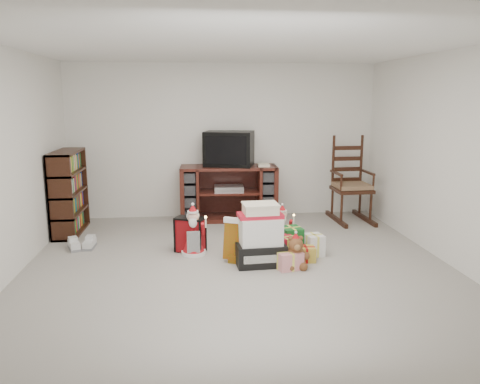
{
  "coord_description": "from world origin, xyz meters",
  "views": [
    {
      "loc": [
        -0.53,
        -5.17,
        1.96
      ],
      "look_at": [
        0.08,
        0.6,
        0.78
      ],
      "focal_mm": 35.0,
      "sensor_mm": 36.0,
      "label": 1
    }
  ],
  "objects_px": {
    "tv_stand": "(229,193)",
    "crt_television": "(229,149)",
    "bookshelf": "(69,194)",
    "red_suitcase": "(190,235)",
    "gift_cluster": "(296,249)",
    "santa_figurine": "(282,230)",
    "sneaker_pair": "(82,245)",
    "rocking_chair": "(350,190)",
    "teddy_bear": "(295,254)",
    "mrs_claus_figurine": "(193,235)",
    "gift_pile": "(260,238)"
  },
  "relations": [
    {
      "from": "rocking_chair",
      "to": "mrs_claus_figurine",
      "type": "xyz_separation_m",
      "value": [
        -2.53,
        -1.45,
        -0.23
      ]
    },
    {
      "from": "gift_pile",
      "to": "crt_television",
      "type": "relative_size",
      "value": 0.84
    },
    {
      "from": "red_suitcase",
      "to": "teddy_bear",
      "type": "xyz_separation_m",
      "value": [
        1.21,
        -0.69,
        -0.06
      ]
    },
    {
      "from": "bookshelf",
      "to": "teddy_bear",
      "type": "xyz_separation_m",
      "value": [
        2.96,
        -1.78,
        -0.41
      ]
    },
    {
      "from": "rocking_chair",
      "to": "sneaker_pair",
      "type": "height_order",
      "value": "rocking_chair"
    },
    {
      "from": "bookshelf",
      "to": "gift_cluster",
      "type": "relative_size",
      "value": 1.48
    },
    {
      "from": "red_suitcase",
      "to": "mrs_claus_figurine",
      "type": "bearing_deg",
      "value": -40.45
    },
    {
      "from": "red_suitcase",
      "to": "santa_figurine",
      "type": "distance_m",
      "value": 1.23
    },
    {
      "from": "gift_pile",
      "to": "teddy_bear",
      "type": "xyz_separation_m",
      "value": [
        0.39,
        -0.16,
        -0.15
      ]
    },
    {
      "from": "teddy_bear",
      "to": "gift_pile",
      "type": "bearing_deg",
      "value": 157.14
    },
    {
      "from": "sneaker_pair",
      "to": "crt_television",
      "type": "distance_m",
      "value": 2.69
    },
    {
      "from": "bookshelf",
      "to": "tv_stand",
      "type": "bearing_deg",
      "value": 11.78
    },
    {
      "from": "tv_stand",
      "to": "bookshelf",
      "type": "distance_m",
      "value": 2.43
    },
    {
      "from": "red_suitcase",
      "to": "gift_cluster",
      "type": "xyz_separation_m",
      "value": [
        1.29,
        -0.39,
        -0.11
      ]
    },
    {
      "from": "bookshelf",
      "to": "red_suitcase",
      "type": "xyz_separation_m",
      "value": [
        1.75,
        -1.09,
        -0.35
      ]
    },
    {
      "from": "bookshelf",
      "to": "crt_television",
      "type": "relative_size",
      "value": 1.4
    },
    {
      "from": "red_suitcase",
      "to": "mrs_claus_figurine",
      "type": "relative_size",
      "value": 0.82
    },
    {
      "from": "red_suitcase",
      "to": "sneaker_pair",
      "type": "height_order",
      "value": "red_suitcase"
    },
    {
      "from": "tv_stand",
      "to": "santa_figurine",
      "type": "distance_m",
      "value": 1.57
    },
    {
      "from": "gift_cluster",
      "to": "teddy_bear",
      "type": "bearing_deg",
      "value": -103.81
    },
    {
      "from": "bookshelf",
      "to": "gift_pile",
      "type": "bearing_deg",
      "value": -32.13
    },
    {
      "from": "tv_stand",
      "to": "mrs_claus_figurine",
      "type": "height_order",
      "value": "tv_stand"
    },
    {
      "from": "tv_stand",
      "to": "crt_television",
      "type": "distance_m",
      "value": 0.71
    },
    {
      "from": "santa_figurine",
      "to": "gift_cluster",
      "type": "bearing_deg",
      "value": -82.81
    },
    {
      "from": "gift_pile",
      "to": "red_suitcase",
      "type": "relative_size",
      "value": 1.35
    },
    {
      "from": "crt_television",
      "to": "rocking_chair",
      "type": "bearing_deg",
      "value": 8.06
    },
    {
      "from": "bookshelf",
      "to": "sneaker_pair",
      "type": "bearing_deg",
      "value": -68.08
    },
    {
      "from": "teddy_bear",
      "to": "mrs_claus_figurine",
      "type": "relative_size",
      "value": 0.58
    },
    {
      "from": "bookshelf",
      "to": "rocking_chair",
      "type": "height_order",
      "value": "rocking_chair"
    },
    {
      "from": "crt_television",
      "to": "gift_cluster",
      "type": "bearing_deg",
      "value": -56.82
    },
    {
      "from": "gift_pile",
      "to": "gift_cluster",
      "type": "height_order",
      "value": "gift_pile"
    },
    {
      "from": "tv_stand",
      "to": "santa_figurine",
      "type": "bearing_deg",
      "value": -65.26
    },
    {
      "from": "teddy_bear",
      "to": "gift_cluster",
      "type": "distance_m",
      "value": 0.31
    },
    {
      "from": "red_suitcase",
      "to": "rocking_chair",
      "type": "bearing_deg",
      "value": 52.36
    },
    {
      "from": "tv_stand",
      "to": "crt_television",
      "type": "bearing_deg",
      "value": 74.17
    },
    {
      "from": "bookshelf",
      "to": "crt_television",
      "type": "bearing_deg",
      "value": 12.49
    },
    {
      "from": "mrs_claus_figurine",
      "to": "sneaker_pair",
      "type": "relative_size",
      "value": 1.72
    },
    {
      "from": "teddy_bear",
      "to": "gift_cluster",
      "type": "height_order",
      "value": "teddy_bear"
    },
    {
      "from": "red_suitcase",
      "to": "sneaker_pair",
      "type": "bearing_deg",
      "value": -167.06
    },
    {
      "from": "rocking_chair",
      "to": "gift_pile",
      "type": "height_order",
      "value": "rocking_chair"
    },
    {
      "from": "mrs_claus_figurine",
      "to": "gift_cluster",
      "type": "relative_size",
      "value": 0.8
    },
    {
      "from": "rocking_chair",
      "to": "gift_cluster",
      "type": "distance_m",
      "value": 2.21
    },
    {
      "from": "tv_stand",
      "to": "sneaker_pair",
      "type": "distance_m",
      "value": 2.45
    },
    {
      "from": "rocking_chair",
      "to": "crt_television",
      "type": "height_order",
      "value": "crt_television"
    },
    {
      "from": "bookshelf",
      "to": "gift_pile",
      "type": "relative_size",
      "value": 1.66
    },
    {
      "from": "tv_stand",
      "to": "gift_cluster",
      "type": "relative_size",
      "value": 1.91
    },
    {
      "from": "bookshelf",
      "to": "crt_television",
      "type": "height_order",
      "value": "crt_television"
    },
    {
      "from": "tv_stand",
      "to": "mrs_claus_figurine",
      "type": "xyz_separation_m",
      "value": [
        -0.59,
        -1.66,
        -0.19
      ]
    },
    {
      "from": "teddy_bear",
      "to": "sneaker_pair",
      "type": "xyz_separation_m",
      "value": [
        -2.64,
        0.98,
        -0.11
      ]
    },
    {
      "from": "teddy_bear",
      "to": "tv_stand",
      "type": "bearing_deg",
      "value": 104.54
    }
  ]
}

